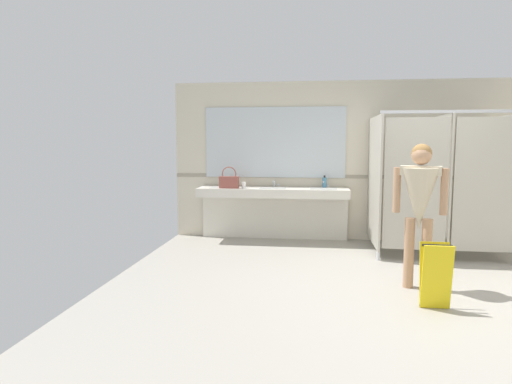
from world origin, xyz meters
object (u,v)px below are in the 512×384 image
at_px(person_standing, 420,199).
at_px(soap_dispenser, 324,182).
at_px(wet_floor_sign, 436,275).
at_px(paper_cup, 244,185).
at_px(handbag, 229,181).

relative_size(person_standing, soap_dispenser, 8.00).
bearing_deg(wet_floor_sign, person_standing, 93.62).
distance_m(paper_cup, wet_floor_sign, 3.57).
height_order(soap_dispenser, wet_floor_sign, soap_dispenser).
distance_m(soap_dispenser, paper_cup, 1.32).
relative_size(person_standing, paper_cup, 15.82).
xyz_separation_m(handbag, wet_floor_sign, (2.53, -2.65, -0.66)).
height_order(handbag, soap_dispenser, handbag).
relative_size(handbag, wet_floor_sign, 0.54).
bearing_deg(handbag, paper_cup, 4.52).
bearing_deg(soap_dispenser, paper_cup, -167.54).
bearing_deg(person_standing, soap_dispenser, 112.42).
bearing_deg(person_standing, paper_cup, 137.58).
height_order(person_standing, handbag, person_standing).
relative_size(person_standing, wet_floor_sign, 2.50).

